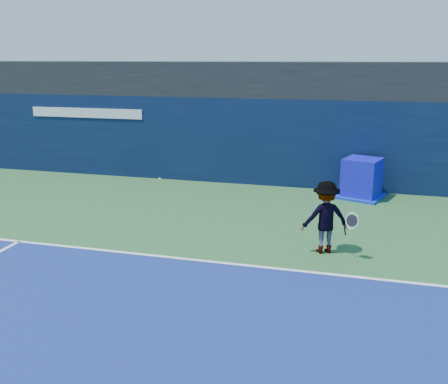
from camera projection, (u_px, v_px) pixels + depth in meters
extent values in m
plane|color=#295D2E|center=(166.00, 333.00, 8.11)|extent=(80.00, 80.00, 0.00)
cube|color=white|center=(216.00, 262.00, 10.91)|extent=(24.00, 0.10, 0.01)
cube|color=black|center=(280.00, 79.00, 17.91)|extent=(36.00, 3.00, 1.20)
cube|color=#091635|center=(274.00, 141.00, 17.52)|extent=(36.00, 1.00, 3.00)
cube|color=white|center=(86.00, 113.00, 18.56)|extent=(4.50, 0.04, 0.35)
cube|color=#0F0DB8|center=(362.00, 178.00, 15.86)|extent=(1.34, 1.34, 1.27)
cube|color=#0D28B6|center=(360.00, 196.00, 16.01)|extent=(1.67, 1.67, 0.08)
imported|color=silver|center=(325.00, 217.00, 11.31)|extent=(1.24, 0.98, 1.67)
cylinder|color=black|center=(345.00, 230.00, 11.01)|extent=(0.08, 0.15, 0.26)
torus|color=white|center=(352.00, 221.00, 10.87)|extent=(0.31, 0.17, 0.30)
cylinder|color=black|center=(352.00, 221.00, 10.87)|extent=(0.26, 0.13, 0.25)
sphere|color=#B7E919|center=(160.00, 179.00, 13.13)|extent=(0.07, 0.07, 0.07)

